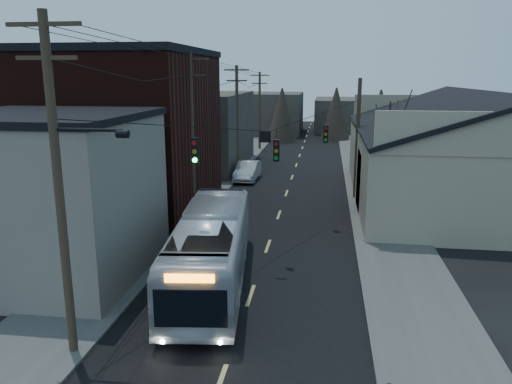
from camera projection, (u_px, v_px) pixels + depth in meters
road_surface at (290, 182)px, 41.40m from camera, size 9.00×110.00×0.02m
sidewalk_left at (214, 179)px, 42.27m from camera, size 4.00×110.00×0.12m
sidewalk_right at (370, 184)px, 40.50m from camera, size 4.00×110.00×0.12m
building_clapboard at (49, 199)px, 21.59m from camera, size 8.00×8.00×7.00m
building_brick at (125, 134)px, 31.97m from camera, size 10.00×12.00×10.00m
building_left_far at (196, 130)px, 47.67m from camera, size 9.00×14.00×7.00m
warehouse at (475, 165)px, 34.19m from camera, size 16.16×20.60×7.73m
building_far_left at (268, 113)px, 75.25m from camera, size 10.00×12.00×6.00m
building_far_right at (354, 115)px, 78.41m from camera, size 12.00×14.00×5.00m
bare_tree at (387, 162)px, 30.05m from camera, size 0.40×0.40×7.20m
utility_lines at (241, 129)px, 35.04m from camera, size 11.24×45.28×10.50m
bus at (211, 248)px, 21.01m from camera, size 3.96×11.67×3.19m
parked_car at (248, 171)px, 42.04m from camera, size 1.77×4.82×1.58m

